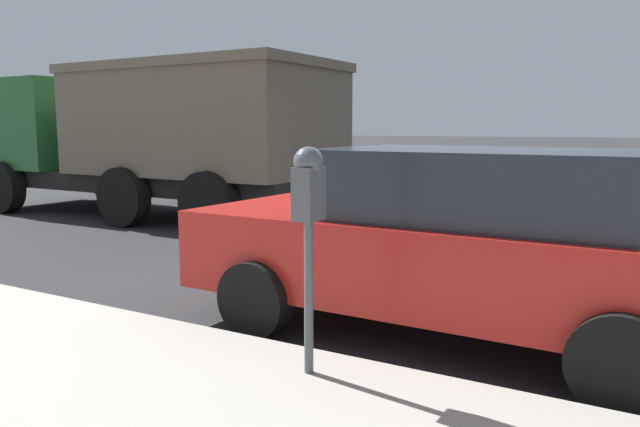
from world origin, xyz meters
name	(u,v)px	position (x,y,z in m)	size (l,w,h in m)	color
ground_plane	(429,296)	(0.00, 0.00, 0.00)	(220.00, 220.00, 0.00)	#2B2B2D
parking_meter	(309,202)	(-2.60, -0.12, 1.25)	(0.21, 0.19, 1.48)	#4C5156
car_red	(462,239)	(-0.98, -0.62, 0.81)	(2.19, 4.44, 1.55)	#B21E19
dump_truck	(153,132)	(2.98, 6.79, 1.63)	(3.04, 7.77, 2.86)	black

